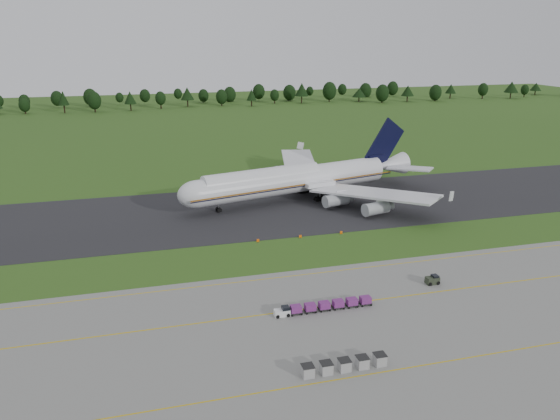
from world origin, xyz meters
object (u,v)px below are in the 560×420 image
object	(u,v)px
aircraft	(298,179)
edge_markers	(300,237)
utility_cart	(432,280)
baggage_train	(322,306)
uld_row	(344,365)

from	to	relation	value
aircraft	edge_markers	size ratio (longest dim) A/B	3.61
edge_markers	aircraft	bearing A→B (deg)	74.36
utility_cart	edge_markers	bearing A→B (deg)	119.54
baggage_train	utility_cart	bearing A→B (deg)	10.71
utility_cart	aircraft	bearing A→B (deg)	98.19
aircraft	edge_markers	bearing A→B (deg)	-105.64
baggage_train	uld_row	bearing A→B (deg)	-99.18
aircraft	uld_row	bearing A→B (deg)	-102.30
uld_row	edge_markers	xyz separation A→B (m)	(8.36, 45.84, -0.54)
aircraft	edge_markers	distance (m)	27.93
baggage_train	aircraft	bearing A→B (deg)	76.87
baggage_train	edge_markers	world-z (taller)	baggage_train
utility_cart	uld_row	world-z (taller)	uld_row
uld_row	baggage_train	bearing A→B (deg)	80.82
baggage_train	utility_cart	world-z (taller)	baggage_train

